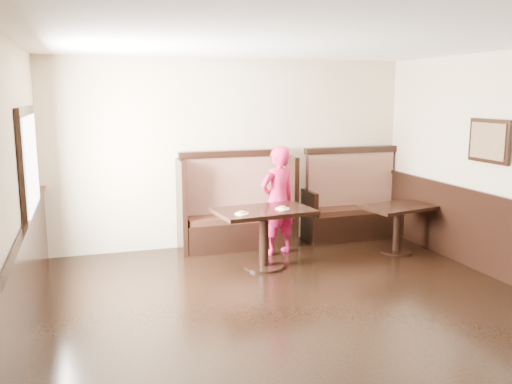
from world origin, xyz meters
name	(u,v)px	position (x,y,z in m)	size (l,w,h in m)	color
ground	(330,337)	(0.00, 0.00, 0.00)	(7.00, 7.00, 0.00)	black
room_shell	(290,264)	(-0.30, 0.28, 0.67)	(7.00, 7.00, 7.00)	#C0AA8B
booth_main	(237,212)	(0.00, 3.30, 0.53)	(1.75, 0.72, 1.45)	black
booth_neighbor	(353,207)	(1.95, 3.29, 0.48)	(1.65, 0.72, 1.45)	black
table_main	(264,223)	(0.07, 2.19, 0.61)	(1.33, 0.91, 0.79)	black
table_neighbor	(397,217)	(2.14, 2.30, 0.52)	(1.11, 0.84, 0.69)	black
child	(278,201)	(0.47, 2.76, 0.78)	(0.57, 0.37, 1.56)	#C9154B
pizza_plate_left	(242,213)	(-0.29, 2.00, 0.81)	(0.18, 0.18, 0.03)	white
pizza_plate_right	(282,208)	(0.30, 2.13, 0.81)	(0.19, 0.19, 0.03)	white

